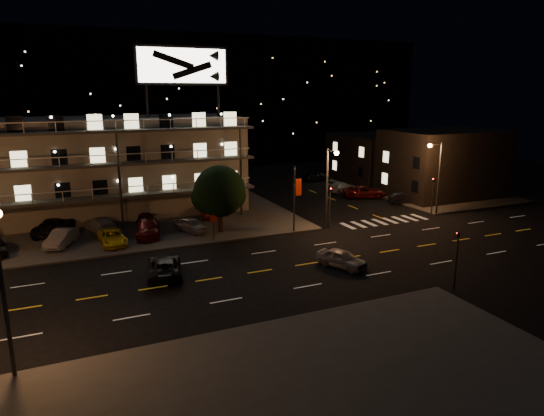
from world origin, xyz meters
name	(u,v)px	position (x,y,z in m)	size (l,w,h in m)	color
ground	(284,268)	(0.00, 0.00, 0.00)	(140.00, 140.00, 0.00)	black
curb_nw	(78,223)	(-14.00, 20.00, 0.07)	(44.00, 24.00, 0.15)	#3B3B38
curb_ne	(419,189)	(30.00, 20.00, 0.07)	(16.00, 24.00, 0.15)	#3B3B38
motel	(112,165)	(-9.94, 23.88, 5.34)	(28.00, 13.80, 18.10)	gray
side_bldg_front	(442,163)	(29.99, 16.00, 4.25)	(14.06, 10.00, 8.50)	black
side_bldg_back	(385,158)	(29.99, 28.00, 3.50)	(14.06, 12.00, 7.00)	black
hill_backdrop	(106,101)	(-5.94, 68.78, 11.55)	(120.00, 25.00, 24.00)	black
streetlight_nc	(329,180)	(8.50, 7.94, 4.96)	(0.44, 1.92, 8.00)	#2D2D30
streetlight_ne	(437,170)	(22.14, 8.30, 4.96)	(1.92, 0.44, 8.00)	#2D2D30
streetlight_s	(2,278)	(-18.00, -7.94, 4.96)	(0.44, 1.92, 8.00)	#2D2D30
signal_nw	(330,202)	(9.00, 8.50, 2.57)	(0.20, 0.27, 4.60)	#2D2D30
signal_sw	(457,254)	(9.00, -8.50, 2.57)	(0.20, 0.27, 4.60)	#2D2D30
signal_ne	(433,192)	(22.00, 8.50, 2.57)	(0.27, 0.20, 4.60)	#2D2D30
banner_north	(295,198)	(5.09, 8.40, 3.43)	(0.83, 0.16, 6.40)	#2D2D30
stop_sign	(213,224)	(-3.00, 8.57, 1.71)	(0.91, 0.11, 2.61)	#2D2D30
tree	(219,193)	(-1.64, 10.99, 3.96)	(5.09, 4.91, 6.42)	black
lot_car_1	(61,238)	(-15.64, 12.35, 0.86)	(1.50, 4.31, 1.42)	#95949A
lot_car_2	(113,237)	(-11.51, 10.99, 0.77)	(2.07, 4.50, 1.25)	gold
lot_car_3	(148,228)	(-8.22, 12.34, 0.90)	(2.10, 5.18, 1.50)	#60110D
lot_car_4	(191,225)	(-4.17, 12.06, 0.82)	(1.57, 3.90, 1.33)	#95949A
lot_car_6	(55,226)	(-16.18, 16.55, 0.92)	(2.55, 5.54, 1.54)	black
lot_car_7	(101,224)	(-12.12, 15.77, 0.86)	(1.98, 4.86, 1.41)	#95949A
lot_car_8	(145,218)	(-7.72, 16.86, 0.76)	(1.44, 3.58, 1.22)	black
lot_car_9	(209,210)	(-0.98, 16.89, 0.90)	(1.59, 4.57, 1.51)	#60110D
side_car_0	(405,199)	(22.69, 13.95, 0.64)	(1.35, 3.88, 1.28)	black
side_car_1	(364,192)	(20.24, 18.93, 0.75)	(2.50, 5.42, 1.51)	#60110D
side_car_2	(342,187)	(19.54, 23.07, 0.66)	(1.84, 4.54, 1.32)	#95949A
side_car_3	(317,176)	(20.44, 31.89, 0.74)	(1.74, 4.33, 1.47)	black
road_car_east	(342,259)	(4.18, -1.70, 0.70)	(1.65, 4.10, 1.40)	#95949A
road_car_west	(165,267)	(-8.78, 1.97, 0.72)	(2.38, 5.17, 1.44)	black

